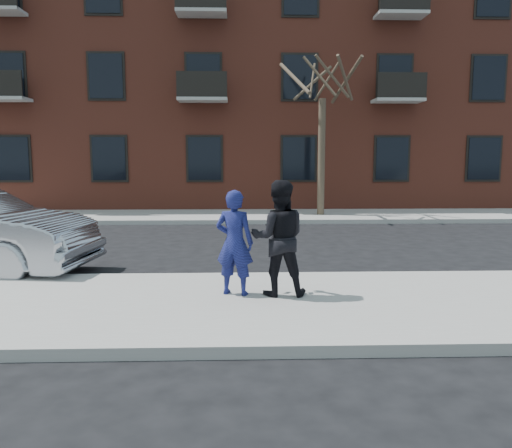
{
  "coord_description": "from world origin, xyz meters",
  "views": [
    {
      "loc": [
        1.51,
        -7.28,
        2.21
      ],
      "look_at": [
        1.76,
        0.4,
        1.2
      ],
      "focal_mm": 35.0,
      "sensor_mm": 36.0,
      "label": 1
    }
  ],
  "objects": [
    {
      "name": "ground",
      "position": [
        0.0,
        0.0,
        0.0
      ],
      "size": [
        100.0,
        100.0,
        0.0
      ],
      "primitive_type": "plane",
      "color": "black",
      "rests_on": "ground"
    },
    {
      "name": "near_curb",
      "position": [
        0.0,
        1.55,
        0.07
      ],
      "size": [
        50.0,
        0.1,
        0.15
      ],
      "primitive_type": "cube",
      "color": "#999691",
      "rests_on": "ground"
    },
    {
      "name": "near_sidewalk",
      "position": [
        0.0,
        -0.25,
        0.07
      ],
      "size": [
        50.0,
        3.5,
        0.15
      ],
      "primitive_type": "cube",
      "color": "gray",
      "rests_on": "ground"
    },
    {
      "name": "far_curb",
      "position": [
        0.0,
        9.45,
        0.07
      ],
      "size": [
        50.0,
        0.1,
        0.15
      ],
      "primitive_type": "cube",
      "color": "#999691",
      "rests_on": "ground"
    },
    {
      "name": "man_hoodie",
      "position": [
        1.43,
        0.16,
        0.95
      ],
      "size": [
        0.67,
        0.56,
        1.6
      ],
      "rotation": [
        0.0,
        0.0,
        2.85
      ],
      "color": "navy",
      "rests_on": "near_sidewalk"
    },
    {
      "name": "street_tree",
      "position": [
        4.5,
        11.0,
        5.52
      ],
      "size": [
        3.6,
        3.6,
        6.8
      ],
      "color": "#392C21",
      "rests_on": "far_sidewalk"
    },
    {
      "name": "man_peacoat",
      "position": [
        2.09,
        0.12,
        1.02
      ],
      "size": [
        0.86,
        0.68,
        1.75
      ],
      "rotation": [
        0.0,
        0.0,
        3.12
      ],
      "color": "black",
      "rests_on": "near_sidewalk"
    },
    {
      "name": "far_sidewalk",
      "position": [
        0.0,
        11.25,
        0.07
      ],
      "size": [
        50.0,
        3.5,
        0.15
      ],
      "primitive_type": "cube",
      "color": "gray",
      "rests_on": "ground"
    },
    {
      "name": "apartment_building",
      "position": [
        2.0,
        18.0,
        6.16
      ],
      "size": [
        24.3,
        10.3,
        12.3
      ],
      "color": "brown",
      "rests_on": "ground"
    }
  ]
}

